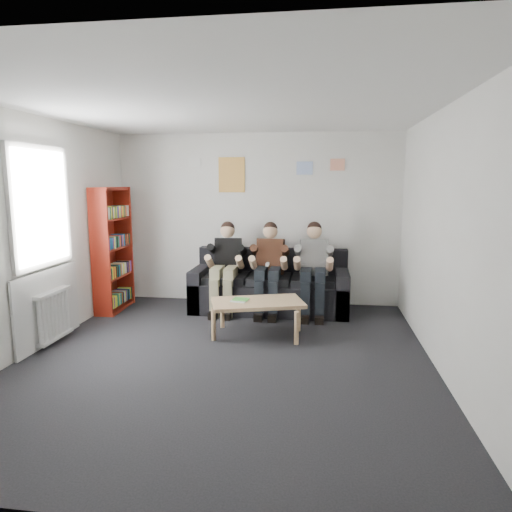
% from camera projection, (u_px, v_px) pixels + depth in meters
% --- Properties ---
extents(room_shell, '(5.00, 5.00, 5.00)m').
position_uv_depth(room_shell, '(224.00, 238.00, 4.85)').
color(room_shell, black).
rests_on(room_shell, ground).
extents(sofa, '(2.34, 0.96, 0.90)m').
position_uv_depth(sofa, '(270.00, 288.00, 6.98)').
color(sofa, black).
rests_on(sofa, ground).
extents(bookshelf, '(0.28, 0.84, 1.86)m').
position_uv_depth(bookshelf, '(113.00, 249.00, 6.88)').
color(bookshelf, maroon).
rests_on(bookshelf, ground).
extents(coffee_table, '(1.13, 0.62, 0.45)m').
position_uv_depth(coffee_table, '(257.00, 305.00, 5.76)').
color(coffee_table, tan).
rests_on(coffee_table, ground).
extents(game_cases, '(0.21, 0.17, 0.03)m').
position_uv_depth(game_cases, '(240.00, 300.00, 5.74)').
color(game_cases, silver).
rests_on(game_cases, coffee_table).
extents(person_left, '(0.40, 0.85, 1.35)m').
position_uv_depth(person_left, '(226.00, 267.00, 6.81)').
color(person_left, black).
rests_on(person_left, sofa).
extents(person_middle, '(0.40, 0.85, 1.35)m').
position_uv_depth(person_middle, '(269.00, 268.00, 6.72)').
color(person_middle, '#532C1B').
rests_on(person_middle, sofa).
extents(person_right, '(0.41, 0.87, 1.36)m').
position_uv_depth(person_right, '(313.00, 269.00, 6.63)').
color(person_right, silver).
rests_on(person_right, sofa).
extents(radiator, '(0.10, 0.64, 0.60)m').
position_uv_depth(radiator, '(54.00, 315.00, 5.50)').
color(radiator, white).
rests_on(radiator, ground).
extents(window, '(0.05, 1.30, 2.36)m').
position_uv_depth(window, '(44.00, 259.00, 5.40)').
color(window, white).
rests_on(window, room_shell).
extents(poster_large, '(0.42, 0.01, 0.55)m').
position_uv_depth(poster_large, '(232.00, 175.00, 7.22)').
color(poster_large, '#DFCB4E').
rests_on(poster_large, room_shell).
extents(poster_blue, '(0.25, 0.01, 0.20)m').
position_uv_depth(poster_blue, '(305.00, 168.00, 7.05)').
color(poster_blue, '#4078DA').
rests_on(poster_blue, room_shell).
extents(poster_pink, '(0.22, 0.01, 0.18)m').
position_uv_depth(poster_pink, '(337.00, 165.00, 6.97)').
color(poster_pink, '#D34297').
rests_on(poster_pink, room_shell).
extents(poster_sign, '(0.20, 0.01, 0.14)m').
position_uv_depth(poster_sign, '(195.00, 162.00, 7.27)').
color(poster_sign, silver).
rests_on(poster_sign, room_shell).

